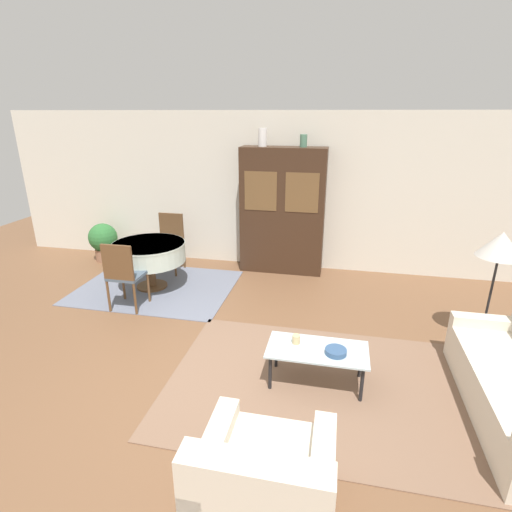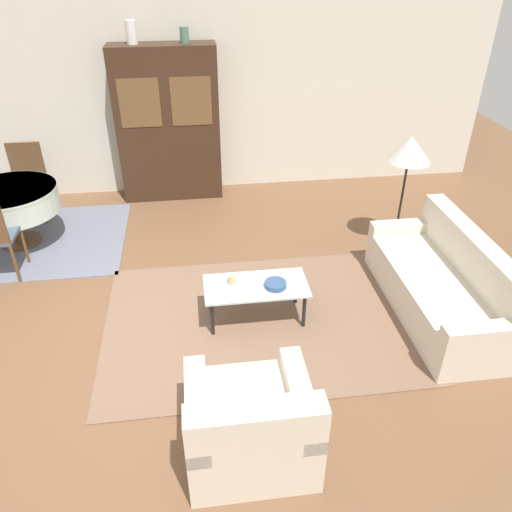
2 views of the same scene
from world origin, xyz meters
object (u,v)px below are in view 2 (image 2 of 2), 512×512
at_px(dining_table, 11,201).
at_px(display_cabinet, 168,125).
at_px(cup, 232,279).
at_px(couch, 443,286).
at_px(coffee_table, 256,289).
at_px(vase_short, 184,35).
at_px(vase_tall, 131,32).
at_px(floor_lamp, 410,152).
at_px(dining_chair_far, 27,176).
at_px(bowl, 275,284).
at_px(armchair, 251,425).

bearing_deg(dining_table, display_cabinet, 31.85).
bearing_deg(cup, couch, -4.73).
bearing_deg(coffee_table, vase_short, 99.54).
bearing_deg(vase_tall, floor_lamp, -31.01).
distance_m(dining_chair_far, vase_short, 2.81).
relative_size(couch, cup, 21.16).
relative_size(dining_chair_far, cup, 10.63).
bearing_deg(dining_chair_far, dining_table, 90.00).
xyz_separation_m(vase_tall, vase_short, (0.67, 0.00, -0.04)).
bearing_deg(display_cabinet, dining_chair_far, -168.05).
height_order(coffee_table, cup, cup).
bearing_deg(bowl, display_cabinet, 107.91).
bearing_deg(display_cabinet, dining_table, -148.15).
bearing_deg(display_cabinet, couch, -49.54).
relative_size(coffee_table, floor_lamp, 0.72).
bearing_deg(coffee_table, dining_table, 145.54).
bearing_deg(vase_tall, dining_table, -142.69).
xyz_separation_m(couch, dining_table, (-4.65, 2.00, 0.29)).
relative_size(dining_chair_far, bowl, 4.67).
bearing_deg(coffee_table, display_cabinet, 105.06).
distance_m(display_cabinet, vase_short, 1.21).
bearing_deg(couch, vase_short, 37.06).
distance_m(couch, vase_short, 4.45).
bearing_deg(vase_tall, dining_chair_far, -165.42).
height_order(couch, floor_lamp, floor_lamp).
distance_m(armchair, dining_table, 4.27).
bearing_deg(bowl, armchair, -106.00).
bearing_deg(vase_short, armchair, -86.67).
xyz_separation_m(dining_table, dining_chair_far, (0.00, 0.79, -0.02)).
relative_size(coffee_table, vase_short, 5.16).
xyz_separation_m(coffee_table, dining_chair_far, (-2.75, 2.68, 0.21)).
height_order(dining_table, floor_lamp, floor_lamp).
height_order(dining_chair_far, vase_tall, vase_tall).
bearing_deg(couch, display_cabinet, 40.46).
relative_size(dining_table, dining_chair_far, 1.13).
relative_size(dining_table, floor_lamp, 0.80).
xyz_separation_m(coffee_table, vase_short, (-0.52, 3.09, 1.87)).
height_order(dining_table, vase_short, vase_short).
height_order(armchair, floor_lamp, floor_lamp).
height_order(display_cabinet, dining_table, display_cabinet).
xyz_separation_m(couch, display_cabinet, (-2.73, 3.20, 0.77)).
relative_size(cup, bowl, 0.44).
bearing_deg(display_cabinet, vase_tall, 179.85).
bearing_deg(dining_chair_far, couch, 149.03).
bearing_deg(armchair, bowl, 74.00).
bearing_deg(dining_table, floor_lamp, -8.20).
distance_m(armchair, coffee_table, 1.58).
height_order(couch, armchair, couch).
bearing_deg(bowl, vase_short, 102.61).
bearing_deg(armchair, vase_short, 93.33).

